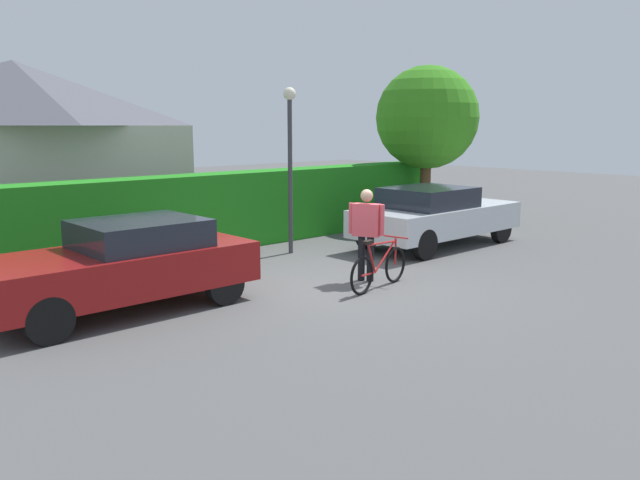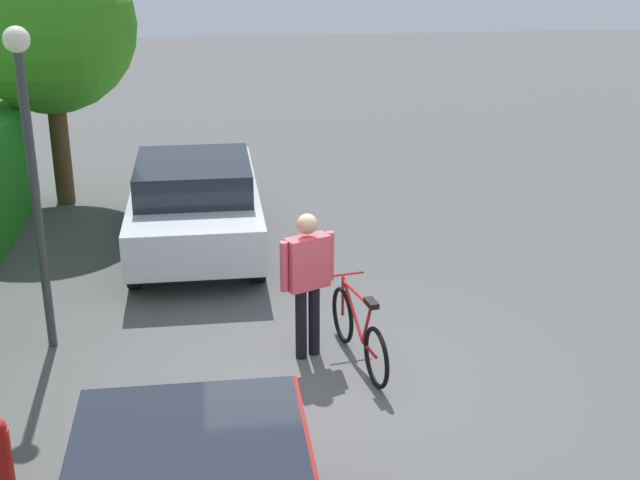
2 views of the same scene
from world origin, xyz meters
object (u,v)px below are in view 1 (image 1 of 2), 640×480
parked_car_near (124,264)px  parked_car_far (435,215)px  tree_kerbside (427,118)px  person_rider (366,227)px  street_lamp (290,145)px  bicycle (379,268)px  fire_hydrant (177,253)px

parked_car_near → parked_car_far: (7.82, -0.00, 0.01)m
parked_car_near → parked_car_far: 7.82m
tree_kerbside → person_rider: bearing=-150.3°
parked_car_near → street_lamp: 5.32m
street_lamp → tree_kerbside: size_ratio=0.81×
person_rider → tree_kerbside: bearing=29.7°
bicycle → parked_car_far: bearing=24.5°
tree_kerbside → parked_car_far: bearing=-137.8°
parked_car_near → tree_kerbside: tree_kerbside is taller
street_lamp → fire_hydrant: (-2.91, -0.05, -2.00)m
bicycle → street_lamp: bearing=75.9°
bicycle → fire_hydrant: bearing=120.8°
person_rider → street_lamp: 3.31m
parked_car_far → bicycle: 4.34m
street_lamp → person_rider: bearing=-102.3°
parked_car_far → fire_hydrant: size_ratio=5.45×
parked_car_far → fire_hydrant: 6.19m
street_lamp → parked_car_near: bearing=-160.6°
parked_car_far → street_lamp: (-3.06, 1.67, 1.66)m
bicycle → tree_kerbside: 8.09m
parked_car_far → street_lamp: size_ratio=1.21×
bicycle → person_rider: (0.23, 0.54, 0.63)m
parked_car_far → tree_kerbside: (2.53, 2.29, 2.30)m
parked_car_far → person_rider: person_rider is taller
person_rider → street_lamp: street_lamp is taller
parked_car_far → bicycle: parked_car_far is taller
parked_car_far → person_rider: bearing=-161.3°
parked_car_near → person_rider: size_ratio=2.39×
person_rider → tree_kerbside: tree_kerbside is taller
person_rider → street_lamp: size_ratio=0.47×
tree_kerbside → parked_car_near: bearing=-167.5°
bicycle → parked_car_near: bearing=155.2°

